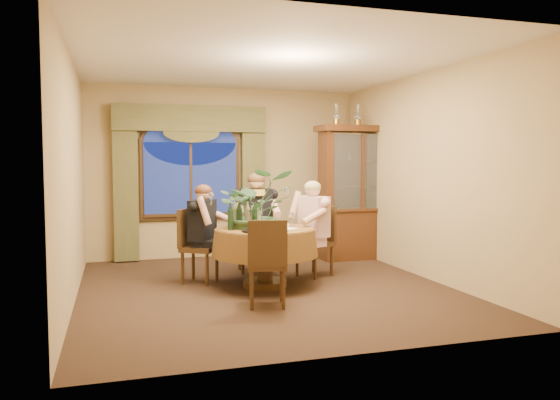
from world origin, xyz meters
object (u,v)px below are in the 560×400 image
object	(u,v)px
chair_back_right	(253,239)
wine_bottle_3	(247,215)
chair_front_left	(267,263)
china_cabinet	(357,193)
oil_lamp_right	(379,116)
wine_bottle_1	(235,215)
wine_bottle_4	(230,217)
wine_bottle_5	(255,216)
oil_lamp_left	(336,115)
dining_table	(265,257)
olive_bowl	(272,227)
stoneware_vase	(256,217)
person_back	(202,233)
person_scarf	(256,223)
person_pink	(314,229)
chair_back	(200,246)
oil_lamp_center	(358,115)
centerpiece_plant	(255,178)
wine_bottle_2	(240,214)
chair_right	(314,242)
wine_bottle_0	(239,216)

from	to	relation	value
chair_back_right	wine_bottle_3	xyz separation A→B (m)	(-0.29, -0.88, 0.44)
wine_bottle_3	chair_front_left	bearing A→B (deg)	-90.80
china_cabinet	chair_front_left	size ratio (longest dim) A/B	2.26
oil_lamp_right	wine_bottle_1	distance (m)	3.37
wine_bottle_4	wine_bottle_5	bearing A→B (deg)	7.79
oil_lamp_left	wine_bottle_4	world-z (taller)	oil_lamp_left
dining_table	olive_bowl	bearing A→B (deg)	-51.15
stoneware_vase	wine_bottle_3	world-z (taller)	wine_bottle_3
person_back	olive_bowl	bearing A→B (deg)	88.24
person_scarf	wine_bottle_3	xyz separation A→B (m)	(-0.32, -0.80, 0.20)
wine_bottle_1	olive_bowl	bearing A→B (deg)	-26.40
person_pink	chair_front_left	bearing A→B (deg)	118.68
person_scarf	wine_bottle_5	bearing A→B (deg)	81.94
oil_lamp_right	wine_bottle_1	world-z (taller)	oil_lamp_right
chair_back_right	olive_bowl	size ratio (longest dim) A/B	6.28
chair_back	chair_front_left	bearing A→B (deg)	52.93
chair_front_left	wine_bottle_3	size ratio (longest dim) A/B	2.91
person_back	oil_lamp_center	bearing A→B (deg)	145.92
wine_bottle_1	wine_bottle_4	distance (m)	0.24
chair_front_left	chair_back	bearing A→B (deg)	125.17
centerpiece_plant	wine_bottle_3	xyz separation A→B (m)	(-0.12, -0.05, -0.46)
china_cabinet	oil_lamp_right	world-z (taller)	oil_lamp_right
centerpiece_plant	wine_bottle_2	size ratio (longest dim) A/B	3.29
chair_back_right	wine_bottle_5	world-z (taller)	wine_bottle_5
oil_lamp_center	person_pink	world-z (taller)	oil_lamp_center
chair_front_left	wine_bottle_5	bearing A→B (deg)	98.41
oil_lamp_left	chair_right	bearing A→B (deg)	-125.09
chair_back	wine_bottle_4	distance (m)	0.77
oil_lamp_center	chair_right	xyz separation A→B (m)	(-1.15, -1.10, -1.86)
person_pink	wine_bottle_3	world-z (taller)	person_pink
oil_lamp_center	chair_front_left	size ratio (longest dim) A/B	0.35
wine_bottle_3	centerpiece_plant	bearing A→B (deg)	22.46
chair_back_right	dining_table	bearing A→B (deg)	90.00
oil_lamp_right	chair_back	world-z (taller)	oil_lamp_right
chair_right	wine_bottle_0	world-z (taller)	wine_bottle_0
chair_back_right	chair_front_left	size ratio (longest dim) A/B	1.00
dining_table	oil_lamp_left	distance (m)	2.96
chair_back_right	wine_bottle_4	xyz separation A→B (m)	(-0.54, -1.04, 0.44)
chair_right	stoneware_vase	xyz separation A→B (m)	(-0.93, -0.34, 0.41)
china_cabinet	person_back	distance (m)	2.92
oil_lamp_center	wine_bottle_4	xyz separation A→B (m)	(-2.44, -1.62, -1.42)
chair_back_right	wine_bottle_2	xyz separation A→B (m)	(-0.37, -0.80, 0.44)
dining_table	stoneware_vase	xyz separation A→B (m)	(-0.10, 0.08, 0.51)
person_back	wine_bottle_4	xyz separation A→B (m)	(0.26, -0.59, 0.27)
china_cabinet	wine_bottle_2	world-z (taller)	china_cabinet
person_back	wine_bottle_5	size ratio (longest dim) A/B	3.92
oil_lamp_center	dining_table	bearing A→B (deg)	-142.32
person_back	centerpiece_plant	bearing A→B (deg)	93.73
wine_bottle_3	wine_bottle_2	bearing A→B (deg)	134.86
oil_lamp_right	wine_bottle_3	bearing A→B (deg)	-150.45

